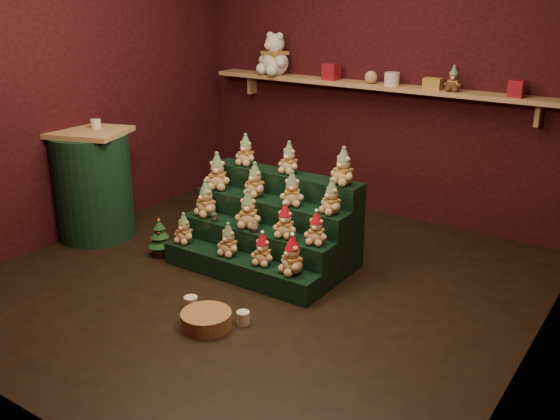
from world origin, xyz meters
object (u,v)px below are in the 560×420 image
Objects in this scene: snow_globe_c at (292,237)px; snow_globe_a at (214,217)px; riser_tier_front at (239,269)px; mug_left at (191,303)px; snow_globe_b at (255,227)px; side_table at (93,184)px; mini_christmas_tree at (160,237)px; white_bear at (275,48)px; wicker_basket at (206,320)px; mug_right at (243,318)px; brown_bear at (453,79)px.

snow_globe_a is at bearing 180.00° from snow_globe_c.
mug_left is (0.02, -0.58, -0.04)m from riser_tier_front.
riser_tier_front is at bearing -104.39° from snow_globe_b.
riser_tier_front is 15.91× the size of snow_globe_b.
side_table reaches higher than snow_globe_b.
snow_globe_c is at bearing 62.84° from mug_left.
snow_globe_b is 0.25× the size of mini_christmas_tree.
snow_globe_b is 0.16× the size of white_bear.
riser_tier_front is at bearing -158.19° from snow_globe_c.
snow_globe_c is 0.82× the size of mug_left.
mini_christmas_tree reaches higher than mug_left.
mug_right is at bearing 43.79° from wicker_basket.
mug_right is (0.41, -0.69, -0.36)m from snow_globe_b.
riser_tier_front is 6.49× the size of brown_bear.
wicker_basket is (1.11, -0.69, -0.12)m from mini_christmas_tree.
snow_globe_b is 0.88m from mug_right.
snow_globe_c reaches higher than riser_tier_front.
snow_globe_a reaches higher than mug_right.
mini_christmas_tree reaches higher than wicker_basket.
riser_tier_front reaches higher than wicker_basket.
snow_globe_a is at bearing 156.64° from riser_tier_front.
wicker_basket is (0.25, -0.12, 0.01)m from mug_left.
riser_tier_front is 17.49× the size of snow_globe_a.
side_table is at bearing -179.70° from riser_tier_front.
wicker_basket is at bearing -98.56° from snow_globe_c.
mug_left is 3.08m from white_bear.
snow_globe_a is 0.23× the size of wicker_basket.
mug_left is (-0.02, -0.74, -0.36)m from snow_globe_b.
riser_tier_front is 1.40× the size of side_table.
snow_globe_a is 0.77m from snow_globe_c.
wicker_basket is at bearing -113.39° from brown_bear.
side_table is 3.35m from brown_bear.
snow_globe_a and snow_globe_c have the same top height.
snow_globe_a is 0.23× the size of mini_christmas_tree.
brown_bear is at bearing 63.74° from riser_tier_front.
riser_tier_front is 0.59m from mug_left.
snow_globe_b reaches higher than mini_christmas_tree.
white_bear reaches higher than mug_left.
snow_globe_a is 0.41m from snow_globe_b.
riser_tier_front is 2.50m from brown_bear.
mug_right is 2.84m from brown_bear.
mug_right is (0.43, 0.05, -0.00)m from mug_left.
side_table is 2.10m from wicker_basket.
wicker_basket is at bearing -69.19° from riser_tier_front.
side_table is (-2.06, -0.17, 0.09)m from snow_globe_c.
mug_left is at bearing 153.88° from wicker_basket.
snow_globe_a reaches higher than mug_left.
mug_left is at bearing -88.26° from riser_tier_front.
snow_globe_b is 0.90× the size of mug_left.
white_bear is at bearing 115.37° from wicker_basket.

